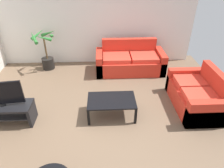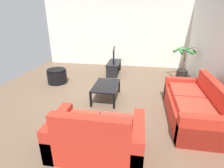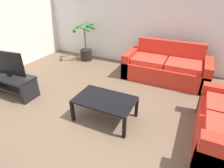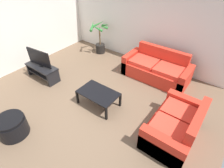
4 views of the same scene
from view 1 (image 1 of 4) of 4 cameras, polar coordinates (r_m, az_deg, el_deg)
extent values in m
plane|color=brown|center=(4.28, -4.55, -11.07)|extent=(6.60, 6.60, 0.00)
cube|color=silver|center=(6.32, -4.53, 17.67)|extent=(6.00, 0.06, 2.70)
cube|color=red|center=(6.07, 5.10, 5.47)|extent=(2.00, 0.90, 0.42)
cube|color=red|center=(6.22, 4.88, 10.72)|extent=(1.64, 0.16, 0.48)
cube|color=red|center=(5.97, -3.59, 6.16)|extent=(0.18, 0.90, 0.62)
cube|color=red|center=(6.21, 13.56, 6.35)|extent=(0.18, 0.90, 0.62)
cube|color=red|center=(5.86, 1.28, 7.55)|extent=(0.78, 0.66, 0.12)
cube|color=red|center=(5.97, 9.23, 7.61)|extent=(0.78, 0.66, 0.12)
cube|color=red|center=(4.96, 22.45, -3.78)|extent=(0.90, 1.50, 0.42)
cube|color=red|center=(4.90, 27.45, 0.73)|extent=(0.16, 1.14, 0.48)
cube|color=red|center=(4.45, 25.87, -7.70)|extent=(0.90, 0.18, 0.62)
cube|color=red|center=(5.41, 20.09, 1.16)|extent=(0.90, 0.18, 0.62)
cube|color=red|center=(4.59, 23.88, -3.16)|extent=(0.66, 0.53, 0.12)
cube|color=red|center=(5.02, 21.36, 0.59)|extent=(0.66, 0.53, 0.12)
cube|color=black|center=(4.57, -28.58, -5.54)|extent=(1.10, 0.45, 0.04)
cube|color=black|center=(4.70, -27.87, -7.72)|extent=(1.02, 0.39, 0.03)
cube|color=black|center=(4.48, -21.89, -7.68)|extent=(0.06, 0.41, 0.44)
cylinder|color=black|center=(4.55, -28.71, -5.14)|extent=(0.10, 0.10, 0.04)
cube|color=black|center=(4.22, -0.13, -4.66)|extent=(1.01, 0.63, 0.03)
cube|color=black|center=(4.14, -6.70, -9.50)|extent=(0.05, 0.05, 0.38)
cube|color=black|center=(4.17, 6.75, -9.08)|extent=(0.05, 0.05, 0.38)
cube|color=black|center=(4.58, -6.33, -4.68)|extent=(0.05, 0.05, 0.38)
cube|color=black|center=(4.62, 5.70, -4.34)|extent=(0.05, 0.05, 0.38)
cylinder|color=black|center=(6.53, -17.73, 5.64)|extent=(0.36, 0.36, 0.34)
cylinder|color=brown|center=(6.33, -18.48, 9.69)|extent=(0.05, 0.05, 0.66)
cone|color=#2D7C33|center=(6.17, -17.21, 13.10)|extent=(0.12, 0.42, 0.24)
cone|color=#2D7C33|center=(6.40, -17.75, 13.67)|extent=(0.50, 0.28, 0.27)
cone|color=#2D7C33|center=(6.40, -20.46, 13.19)|extent=(0.37, 0.45, 0.27)
cone|color=#2D7C33|center=(6.16, -21.47, 12.31)|extent=(0.34, 0.51, 0.28)
cone|color=#2D7C33|center=(6.01, -18.92, 12.32)|extent=(0.44, 0.23, 0.24)
camera|label=2|loc=(6.09, 44.74, 16.41)|focal=28.01mm
camera|label=3|loc=(1.95, 41.55, -1.88)|focal=28.76mm
camera|label=4|loc=(2.64, 75.24, 18.30)|focal=28.31mm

